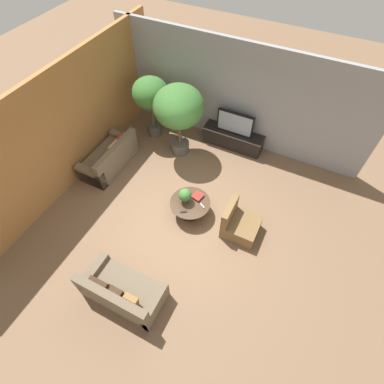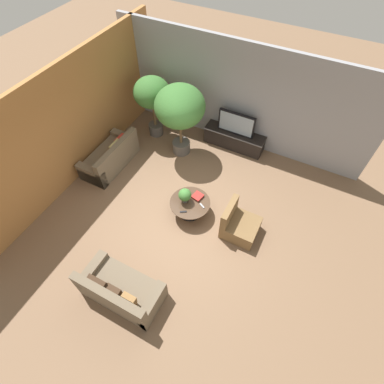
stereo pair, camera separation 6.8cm
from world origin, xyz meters
TOP-DOWN VIEW (x-y plane):
  - ground_plane at (0.00, 0.00)m, footprint 24.00×24.00m
  - back_wall_stone at (0.00, 3.26)m, footprint 7.40×0.12m
  - side_wall_left at (-3.26, 0.20)m, footprint 0.12×7.40m
  - media_console at (0.15, 2.94)m, footprint 1.80×0.50m
  - television at (0.15, 2.94)m, footprint 1.07×0.13m
  - coffee_table at (0.12, 0.16)m, footprint 0.99×0.99m
  - couch_by_wall at (-2.63, 0.61)m, footprint 0.84×1.73m
  - couch_near_entry at (-0.15, -2.35)m, footprint 1.64×0.84m
  - armchair_wicker at (1.39, 0.20)m, footprint 0.80×0.76m
  - potted_palm_tall at (-2.23, 2.36)m, footprint 1.04×1.04m
  - potted_palm_corner at (-1.14, 2.02)m, footprint 1.34×1.34m
  - potted_plant_tabletop at (-0.01, 0.15)m, footprint 0.31×0.31m
  - book_stack at (0.21, 0.39)m, footprint 0.28×0.29m
  - remote_black at (0.11, -0.16)m, footprint 0.16×0.12m
  - remote_silver at (0.43, 0.19)m, footprint 0.16×0.11m

SIDE VIEW (x-z plane):
  - ground_plane at x=0.00m, z-range 0.00..0.00m
  - media_console at x=0.15m, z-range 0.01..0.52m
  - armchair_wicker at x=1.39m, z-range -0.16..0.70m
  - couch_near_entry at x=-0.15m, z-range -0.13..0.71m
  - couch_by_wall at x=-2.63m, z-range -0.13..0.71m
  - coffee_table at x=0.12m, z-range 0.09..0.51m
  - remote_black at x=0.11m, z-range 0.43..0.45m
  - remote_silver at x=0.43m, z-range 0.43..0.45m
  - book_stack at x=0.21m, z-range 0.43..0.49m
  - potted_plant_tabletop at x=-0.01m, z-range 0.45..0.85m
  - television at x=0.15m, z-range 0.51..1.18m
  - potted_palm_tall at x=-2.23m, z-range 0.43..2.32m
  - back_wall_stone at x=0.00m, z-range 0.00..3.00m
  - side_wall_left at x=-3.26m, z-range 0.00..3.00m
  - potted_palm_corner at x=-1.14m, z-range 0.45..2.58m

